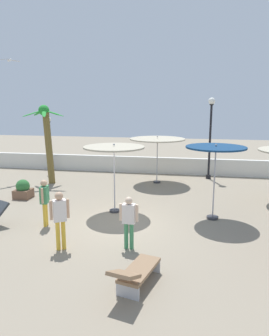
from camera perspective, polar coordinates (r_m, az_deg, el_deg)
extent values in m
plane|color=gray|center=(11.67, -2.68, -9.61)|extent=(56.00, 56.00, 0.00)
cube|color=silver|center=(19.54, 2.93, 0.51)|extent=(25.20, 0.30, 0.97)
cylinder|color=#333338|center=(17.30, 3.95, -2.45)|extent=(0.38, 0.38, 0.08)
cylinder|color=#A5A5AD|center=(17.07, 4.00, 1.25)|extent=(0.05, 0.05, 2.35)
cylinder|color=#B7AD93|center=(16.90, 4.05, 5.11)|extent=(2.87, 2.87, 0.06)
sphere|color=#99999E|center=(16.89, 4.06, 5.52)|extent=(0.08, 0.08, 0.08)
cylinder|color=#333338|center=(12.40, 13.54, -8.45)|extent=(0.43, 0.43, 0.08)
cylinder|color=#A5A5AD|center=(12.02, 13.83, -2.65)|extent=(0.05, 0.05, 2.66)
cylinder|color=navy|center=(11.78, 14.13, 3.55)|extent=(2.12, 2.12, 0.06)
sphere|color=#99999E|center=(11.77, 14.15, 3.93)|extent=(0.08, 0.08, 0.08)
cylinder|color=#333338|center=(12.80, -3.49, -7.50)|extent=(0.41, 0.41, 0.08)
cylinder|color=#A5A5AD|center=(12.45, -3.56, -2.09)|extent=(0.05, 0.05, 2.56)
cylinder|color=#B7AD93|center=(12.21, -3.63, 3.68)|extent=(2.31, 2.31, 0.06)
sphere|color=#99999E|center=(12.20, -3.64, 4.13)|extent=(0.08, 0.08, 0.08)
cylinder|color=brown|center=(17.42, -14.83, 3.52)|extent=(0.50, 0.34, 3.81)
sphere|color=#248E30|center=(17.35, -15.66, 9.75)|extent=(0.54, 0.54, 0.54)
ellipsoid|color=#248E30|center=(17.10, -13.97, 9.34)|extent=(1.08, 0.24, 0.37)
ellipsoid|color=#248E30|center=(17.72, -14.28, 9.39)|extent=(0.60, 1.07, 0.37)
ellipsoid|color=#248E30|center=(17.84, -16.49, 9.29)|extent=(0.99, 0.79, 0.37)
ellipsoid|color=#248E30|center=(17.20, -17.41, 9.17)|extent=(0.93, 0.87, 0.37)
ellipsoid|color=#248E30|center=(16.80, -15.63, 9.23)|extent=(0.65, 1.06, 0.37)
cylinder|color=black|center=(18.65, 12.84, -1.51)|extent=(0.28, 0.28, 0.20)
cylinder|color=black|center=(18.32, 13.11, 4.42)|extent=(0.12, 0.12, 4.08)
cylinder|color=black|center=(18.20, 13.41, 10.80)|extent=(0.22, 0.22, 0.06)
sphere|color=white|center=(18.20, 13.44, 11.39)|extent=(0.37, 0.37, 0.37)
cylinder|color=black|center=(20.74, -14.46, -0.29)|extent=(0.28, 0.28, 0.20)
cylinder|color=black|center=(20.51, -14.66, 3.59)|extent=(0.12, 0.12, 3.03)
cylinder|color=black|center=(20.37, -14.87, 7.82)|extent=(0.22, 0.22, 0.06)
sphere|color=white|center=(20.36, -14.90, 8.25)|extent=(0.31, 0.31, 0.31)
cube|color=#B7B7BC|center=(8.56, 2.70, -16.54)|extent=(0.54, 0.17, 0.35)
cube|color=#B7B7BC|center=(7.53, -1.23, -20.78)|extent=(0.54, 0.17, 0.35)
cube|color=#8C6B4C|center=(7.95, 0.89, -17.44)|extent=(0.87, 1.49, 0.08)
cube|color=#8C6B4C|center=(7.15, -1.88, -18.23)|extent=(0.69, 0.75, 0.32)
cylinder|color=gold|center=(9.77, -13.31, -11.48)|extent=(0.12, 0.12, 0.88)
cylinder|color=gold|center=(9.78, -12.37, -11.39)|extent=(0.12, 0.12, 0.88)
cube|color=silver|center=(9.51, -13.04, -7.28)|extent=(0.43, 0.39, 0.62)
sphere|color=tan|center=(9.39, -13.16, -4.80)|extent=(0.24, 0.24, 0.24)
cylinder|color=tan|center=(9.48, -14.50, -7.22)|extent=(0.08, 0.08, 0.56)
cylinder|color=tan|center=(9.53, -11.61, -6.98)|extent=(0.08, 0.08, 0.56)
cylinder|color=gold|center=(11.60, -15.50, -7.99)|extent=(0.12, 0.12, 0.82)
cylinder|color=gold|center=(11.75, -15.28, -7.74)|extent=(0.12, 0.12, 0.82)
cube|color=#3F8C59|center=(11.47, -15.57, -4.54)|extent=(0.30, 0.39, 0.58)
sphere|color=tan|center=(11.36, -15.68, -2.58)|extent=(0.22, 0.22, 0.22)
cylinder|color=tan|center=(11.24, -15.92, -4.73)|extent=(0.08, 0.08, 0.53)
cylinder|color=tan|center=(11.68, -15.25, -4.08)|extent=(0.08, 0.08, 0.53)
cylinder|color=#3F8C59|center=(9.59, -0.52, -11.87)|extent=(0.12, 0.12, 0.79)
cylinder|color=#3F8C59|center=(9.62, -1.46, -11.78)|extent=(0.12, 0.12, 0.79)
cube|color=silver|center=(9.36, -1.01, -8.02)|extent=(0.37, 0.25, 0.56)
sphere|color=beige|center=(9.24, -1.01, -5.75)|extent=(0.21, 0.21, 0.21)
cylinder|color=beige|center=(9.30, 0.45, -7.96)|extent=(0.08, 0.08, 0.51)
cylinder|color=beige|center=(9.41, -2.44, -7.75)|extent=(0.08, 0.08, 0.51)
ellipsoid|color=white|center=(19.80, -21.22, 17.23)|extent=(0.34, 0.26, 0.12)
sphere|color=white|center=(19.66, -20.96, 17.38)|extent=(0.10, 0.10, 0.10)
cube|color=silver|center=(19.97, -20.40, 17.29)|extent=(0.42, 0.62, 0.04)
cube|color=silver|center=(19.64, -22.05, 17.28)|extent=(0.42, 0.62, 0.14)
cube|color=brown|center=(15.31, -18.96, -4.30)|extent=(0.70, 0.70, 0.40)
sphere|color=#2D6B33|center=(15.22, -19.05, -3.03)|extent=(0.60, 0.60, 0.60)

